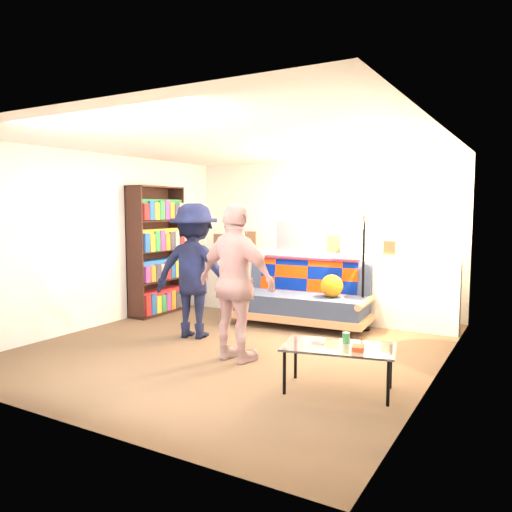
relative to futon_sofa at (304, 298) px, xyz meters
The scene contains 10 objects.
ground 1.46m from the futon_sofa, 98.84° to the right, with size 5.00×5.00×0.00m, color brown.
room_shell 1.60m from the futon_sofa, 103.24° to the right, with size 4.60×5.05×2.45m.
half_wall_ledge 0.48m from the futon_sofa, 117.86° to the left, with size 4.45×0.15×1.00m, color silver.
ledge_decor 0.99m from the futon_sofa, 138.67° to the left, with size 2.97×0.02×0.45m.
futon_sofa is the anchor object (origin of this frame).
bookshelf 2.40m from the futon_sofa, 168.55° to the right, with size 0.33×0.99×1.98m.
coffee_table 2.58m from the futon_sofa, 58.61° to the right, with size 1.09×0.74×0.52m.
floor_lamp 1.13m from the futon_sofa, ahead, with size 0.33×0.30×1.61m.
person_left 1.68m from the futon_sofa, 125.82° to the right, with size 1.10×0.63×1.71m, color black.
person_right 1.97m from the futon_sofa, 87.94° to the right, with size 1.00×0.42×1.71m, color pink.
Camera 1 is at (3.09, -4.98, 1.66)m, focal length 35.00 mm.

